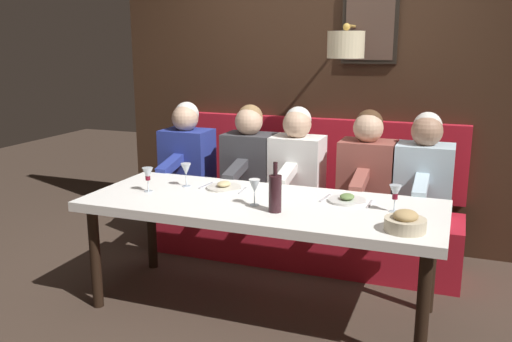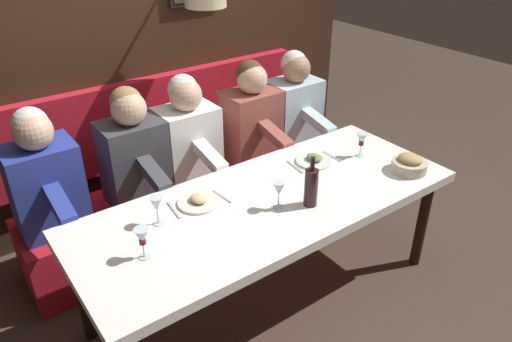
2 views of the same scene
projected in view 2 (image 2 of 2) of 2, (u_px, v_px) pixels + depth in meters
name	position (u px, v px, depth m)	size (l,w,h in m)	color
ground_plane	(268.00, 295.00, 3.12)	(12.00, 12.00, 0.00)	#423328
dining_table	(269.00, 209.00, 2.79)	(0.90, 2.26, 0.74)	white
banquette_bench	(196.00, 205.00, 3.64)	(0.52, 2.46, 0.45)	red
back_wall_panel	(147.00, 36.00, 3.48)	(0.59, 3.66, 2.90)	#382316
diner_nearest	(294.00, 104.00, 3.81)	(0.60, 0.40, 0.79)	silver
diner_near	(251.00, 117.00, 3.60)	(0.60, 0.40, 0.79)	#934C42
diner_middle	(188.00, 135.00, 3.32)	(0.60, 0.40, 0.79)	white
diner_far	(134.00, 150.00, 3.12)	(0.60, 0.40, 0.79)	#3D3D42
diner_farthest	(44.00, 176.00, 2.83)	(0.60, 0.40, 0.79)	#283893
place_setting_0	(199.00, 201.00, 2.71)	(0.24, 0.32, 0.05)	silver
place_setting_1	(314.00, 160.00, 3.14)	(0.24, 0.32, 0.05)	silver
wine_glass_0	(156.00, 205.00, 2.49)	(0.07, 0.07, 0.16)	silver
wine_glass_1	(362.00, 140.00, 3.16)	(0.07, 0.07, 0.16)	silver
wine_glass_2	(279.00, 189.00, 2.63)	(0.07, 0.07, 0.16)	silver
wine_glass_3	(142.00, 237.00, 2.26)	(0.07, 0.07, 0.16)	silver
wine_bottle	(311.00, 187.00, 2.65)	(0.08, 0.08, 0.30)	#33191E
bread_bowl	(409.00, 164.00, 3.02)	(0.22, 0.22, 0.12)	beige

